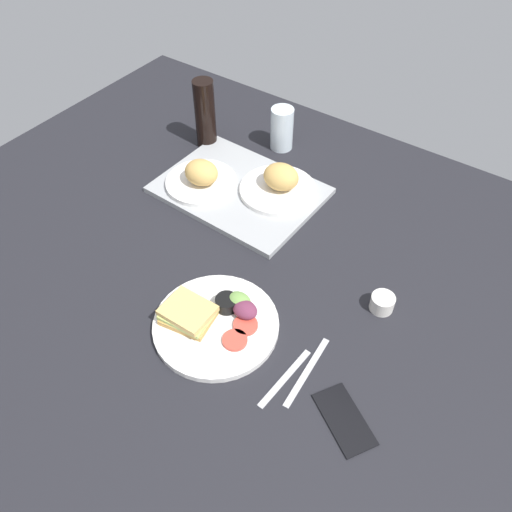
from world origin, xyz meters
TOP-DOWN VIEW (x-y plane):
  - ground_plane at (0.00, 0.00)cm, footprint 190.00×150.00cm
  - serving_tray at (-18.65, 24.03)cm, footprint 45.86×34.19cm
  - bread_plate_near at (-28.35, 18.89)cm, footprint 20.70×20.70cm
  - bread_plate_far at (-8.53, 29.50)cm, footprint 21.97×21.97cm
  - plate_with_salad at (4.54, -16.92)cm, footprint 28.69×28.69cm
  - drinking_glass at (-21.12, 49.83)cm, footprint 7.11×7.11cm
  - soda_bottle at (-41.59, 37.63)cm, footprint 6.40×6.40cm
  - espresso_cup at (33.55, 9.27)cm, footprint 5.60×5.60cm
  - fork at (25.20, -19.33)cm, footprint 2.58×17.06cm
  - knife at (28.20, -15.33)cm, footprint 2.70×19.05cm
  - cell_phone at (39.85, -20.28)cm, footprint 16.04×13.66cm

SIDE VIEW (x-z plane):
  - ground_plane at x=0.00cm, z-range -3.00..0.00cm
  - fork at x=25.20cm, z-range 0.00..0.50cm
  - knife at x=28.20cm, z-range 0.00..0.50cm
  - cell_phone at x=39.85cm, z-range 0.00..0.80cm
  - serving_tray at x=-18.65cm, z-range 0.00..1.60cm
  - plate_with_salad at x=4.54cm, z-range -1.00..4.40cm
  - espresso_cup at x=33.55cm, z-range 0.00..4.00cm
  - bread_plate_near at x=-28.35cm, z-range 0.22..8.42cm
  - bread_plate_far at x=-8.53cm, z-range 0.15..8.60cm
  - drinking_glass at x=-21.12cm, z-range 0.00..13.57cm
  - soda_bottle at x=-41.59cm, z-range 0.00..21.80cm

